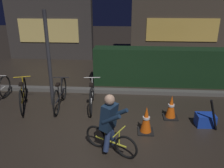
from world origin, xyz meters
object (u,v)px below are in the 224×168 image
(blue_crate, at_px, (205,120))
(traffic_cone_far, at_px, (171,107))
(cyclist, at_px, (110,124))
(closed_umbrella, at_px, (214,115))
(parked_bike_center_left, at_px, (60,95))
(street_post, at_px, (49,60))
(parked_bike_left_mid, at_px, (23,95))
(parked_bike_center_right, at_px, (92,95))
(traffic_cone_near, at_px, (146,120))

(blue_crate, bearing_deg, traffic_cone_far, 156.39)
(cyclist, xyz_separation_m, closed_umbrella, (2.28, 0.90, -0.22))
(cyclist, distance_m, closed_umbrella, 2.46)
(closed_umbrella, bearing_deg, parked_bike_center_left, -40.20)
(street_post, relative_size, parked_bike_left_mid, 1.57)
(blue_crate, bearing_deg, parked_bike_left_mid, 171.79)
(parked_bike_center_right, height_order, traffic_cone_near, parked_bike_center_right)
(traffic_cone_near, height_order, blue_crate, traffic_cone_near)
(closed_umbrella, bearing_deg, traffic_cone_far, -59.53)
(parked_bike_center_left, bearing_deg, cyclist, -145.81)
(traffic_cone_far, bearing_deg, traffic_cone_near, -132.68)
(traffic_cone_near, bearing_deg, parked_bike_left_mid, 161.91)
(traffic_cone_near, bearing_deg, parked_bike_center_right, 139.18)
(street_post, height_order, parked_bike_left_mid, street_post)
(traffic_cone_far, xyz_separation_m, cyclist, (-1.44, -1.49, 0.33))
(parked_bike_center_left, xyz_separation_m, blue_crate, (3.77, -0.81, -0.20))
(street_post, distance_m, cyclist, 2.83)
(parked_bike_left_mid, relative_size, traffic_cone_far, 2.71)
(street_post, height_order, parked_bike_center_right, street_post)
(cyclist, height_order, closed_umbrella, cyclist)
(parked_bike_center_left, bearing_deg, parked_bike_left_mid, 92.07)
(parked_bike_center_right, height_order, traffic_cone_far, parked_bike_center_right)
(street_post, height_order, closed_umbrella, street_post)
(street_post, bearing_deg, cyclist, -48.39)
(traffic_cone_far, bearing_deg, parked_bike_center_right, 166.68)
(parked_bike_center_left, distance_m, traffic_cone_far, 3.04)
(cyclist, bearing_deg, parked_bike_center_right, 136.11)
(parked_bike_center_left, bearing_deg, traffic_cone_far, -103.33)
(traffic_cone_far, relative_size, closed_umbrella, 0.73)
(street_post, height_order, parked_bike_center_left, street_post)
(parked_bike_center_right, distance_m, blue_crate, 3.00)
(traffic_cone_far, xyz_separation_m, closed_umbrella, (0.85, -0.59, 0.11))
(blue_crate, distance_m, cyclist, 2.53)
(parked_bike_center_right, relative_size, traffic_cone_near, 2.62)
(parked_bike_center_left, relative_size, blue_crate, 3.83)
(street_post, xyz_separation_m, traffic_cone_near, (2.58, -1.30, -1.00))
(parked_bike_center_right, bearing_deg, cyclist, -166.98)
(parked_bike_left_mid, distance_m, blue_crate, 4.84)
(parked_bike_left_mid, relative_size, traffic_cone_near, 2.57)
(parked_bike_center_left, relative_size, traffic_cone_near, 2.59)
(traffic_cone_far, bearing_deg, cyclist, -133.97)
(parked_bike_left_mid, bearing_deg, closed_umbrella, -120.55)
(street_post, relative_size, closed_umbrella, 3.09)
(parked_bike_left_mid, xyz_separation_m, traffic_cone_near, (3.34, -1.09, -0.05))
(parked_bike_center_left, height_order, blue_crate, parked_bike_center_left)
(parked_bike_left_mid, distance_m, traffic_cone_far, 4.03)
(closed_umbrella, bearing_deg, street_post, -40.50)
(traffic_cone_near, distance_m, closed_umbrella, 1.53)
(blue_crate, height_order, closed_umbrella, closed_umbrella)
(parked_bike_center_right, bearing_deg, traffic_cone_far, -108.95)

